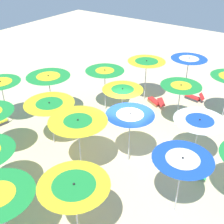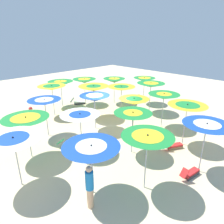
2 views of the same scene
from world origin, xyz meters
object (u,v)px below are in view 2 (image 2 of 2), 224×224
(beach_umbrella_1, at_px, (52,88))
(lounger_1, at_px, (78,102))
(beach_umbrella_15, at_px, (144,80))
(beach_umbrella_17, at_px, (164,96))
(beachgoer_1, at_px, (90,186))
(beach_umbrella_0, at_px, (61,83))
(beach_umbrella_7, at_px, (95,98))
(beach_umbrella_19, at_px, (206,128))
(lounger_4, at_px, (140,99))
(beach_umbrella_3, at_px, (26,121))
(beach_umbrella_6, at_px, (94,88))
(beach_umbrella_11, at_px, (121,88))
(lounger_2, at_px, (190,173))
(beach_umbrella_9, at_px, (91,150))
(beach_umbrella_18, at_px, (187,108))
(beach_umbrella_16, at_px, (151,85))
(lounger_0, at_px, (69,146))
(beach_ball, at_px, (30,109))
(beach_umbrella_4, at_px, (14,142))
(beach_umbrella_2, at_px, (45,102))
(lounger_3, at_px, (173,145))
(beach_umbrella_8, at_px, (80,117))
(beach_umbrella_14, at_px, (147,140))
(beach_umbrella_12, at_px, (134,102))
(beach_umbrella_5, at_px, (84,81))
(beach_umbrella_10, at_px, (114,80))

(beach_umbrella_1, relative_size, lounger_1, 1.83)
(beach_umbrella_15, relative_size, lounger_1, 1.83)
(beach_umbrella_17, height_order, beachgoer_1, beach_umbrella_17)
(beach_umbrella_0, bearing_deg, beach_umbrella_7, -98.75)
(beach_umbrella_19, distance_m, lounger_4, 10.95)
(beach_umbrella_1, distance_m, beach_umbrella_15, 8.06)
(beach_umbrella_3, distance_m, beach_umbrella_15, 11.40)
(beach_umbrella_1, bearing_deg, beach_umbrella_0, 41.42)
(beach_umbrella_3, height_order, beach_umbrella_6, beach_umbrella_6)
(beach_umbrella_11, relative_size, beach_umbrella_15, 0.92)
(lounger_2, xyz_separation_m, lounger_4, (7.20, 8.43, 0.00))
(beach_umbrella_1, height_order, beach_umbrella_9, beach_umbrella_1)
(lounger_1, bearing_deg, beach_umbrella_18, -60.53)
(beach_umbrella_17, bearing_deg, beach_umbrella_16, 52.18)
(lounger_0, xyz_separation_m, lounger_2, (2.53, -5.81, 0.01))
(beach_umbrella_7, distance_m, lounger_1, 5.77)
(beach_ball, bearing_deg, beach_umbrella_4, -116.13)
(beach_umbrella_2, xyz_separation_m, beach_umbrella_7, (2.79, -1.34, -0.05))
(lounger_2, distance_m, lounger_3, 2.40)
(lounger_1, bearing_deg, beach_umbrella_19, -68.98)
(beach_umbrella_1, distance_m, beach_umbrella_8, 5.92)
(beach_umbrella_7, relative_size, lounger_0, 1.89)
(lounger_4, relative_size, beachgoer_1, 0.71)
(beach_umbrella_15, xyz_separation_m, beach_umbrella_18, (-4.52, -6.27, 0.08))
(beach_umbrella_7, height_order, beachgoer_1, beach_umbrella_7)
(beach_umbrella_2, height_order, beach_umbrella_4, beach_umbrella_2)
(beach_umbrella_4, xyz_separation_m, beach_ball, (4.16, 8.48, -1.90))
(beach_umbrella_11, bearing_deg, beach_umbrella_3, -171.53)
(beach_umbrella_1, distance_m, beach_umbrella_16, 7.67)
(beach_umbrella_4, xyz_separation_m, beach_umbrella_14, (3.58, -3.78, 0.17))
(beachgoer_1, bearing_deg, beach_umbrella_0, -152.33)
(beach_umbrella_7, relative_size, lounger_1, 1.81)
(beach_umbrella_3, relative_size, beach_umbrella_7, 0.95)
(lounger_3, bearing_deg, lounger_1, 112.88)
(beach_umbrella_7, bearing_deg, beach_umbrella_12, -50.09)
(beach_umbrella_3, height_order, beach_umbrella_12, beach_umbrella_3)
(beach_umbrella_17, bearing_deg, beach_umbrella_5, 95.16)
(beach_umbrella_10, relative_size, beach_umbrella_16, 0.95)
(lounger_1, xyz_separation_m, beach_ball, (-3.83, 1.46, -0.05))
(beach_umbrella_10, height_order, lounger_2, beach_umbrella_10)
(beach_umbrella_1, relative_size, beach_umbrella_11, 1.09)
(beach_umbrella_10, distance_m, beach_umbrella_15, 2.72)
(beach_umbrella_1, height_order, beach_umbrella_3, beach_umbrella_1)
(beach_umbrella_0, height_order, beach_umbrella_2, beach_umbrella_2)
(beach_umbrella_0, relative_size, beach_umbrella_14, 0.92)
(beach_umbrella_8, bearing_deg, beach_umbrella_15, 16.19)
(beach_umbrella_5, xyz_separation_m, beach_umbrella_6, (-1.45, -3.05, 0.13))
(beach_umbrella_10, relative_size, beach_umbrella_12, 1.04)
(beach_umbrella_8, xyz_separation_m, beach_umbrella_18, (4.48, -3.66, 0.34))
(beach_umbrella_12, bearing_deg, beach_umbrella_6, 95.46)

